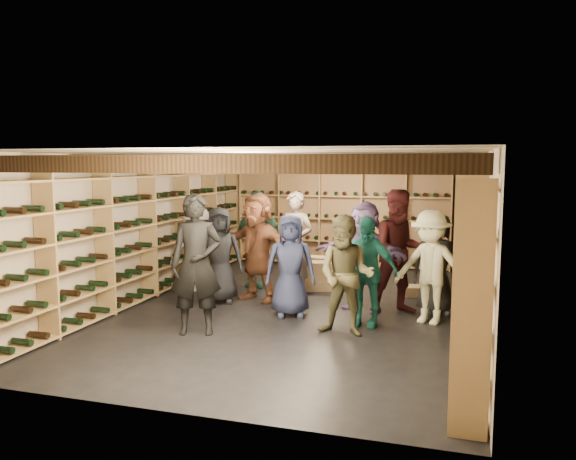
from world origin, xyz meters
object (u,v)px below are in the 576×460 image
Objects in this scene: crate_stack_right at (320,276)px; person_7 at (295,244)px; person_10 at (258,239)px; person_9 at (198,249)px; person_0 at (219,255)px; person_12 at (437,264)px; person_8 at (400,252)px; crate_stack_left at (320,270)px; person_2 at (346,276)px; person_4 at (366,271)px; person_1 at (196,264)px; person_6 at (290,265)px; person_3 at (430,267)px; person_5 at (257,247)px; person_11 at (364,256)px; crate_loose at (414,291)px.

person_7 is (-0.29, -0.58, 0.64)m from crate_stack_right.
person_9 is at bearing -130.92° from person_10.
person_0 reaches higher than person_12.
person_12 is at bearing -17.30° from person_0.
crate_stack_right is 2.05m from person_8.
crate_stack_left is 0.56m from crate_stack_right.
person_2 reaches higher than person_4.
person_1 is 2.54m from person_7.
person_7 is at bearing 13.69° from person_0.
person_4 is 1.32m from person_12.
person_9 is (-3.18, 1.27, -0.02)m from person_4.
person_12 is at bearing -4.91° from person_10.
person_6 is (0.11, -2.37, 0.51)m from crate_stack_left.
person_3 is 1.06× the size of person_6.
person_4 is 0.87× the size of person_10.
person_5 reaches higher than person_11.
crate_loose is 0.33× the size of person_6.
person_5 is (-2.81, 0.58, 0.09)m from person_3.
person_5 is at bearing -36.39° from person_9.
person_6 is 2.22m from person_12.
person_7 reaches higher than person_9.
person_4 is (1.13, -1.98, 0.52)m from crate_stack_right.
person_10 is at bearing 135.33° from person_2.
person_8 reaches higher than crate_loose.
person_2 is at bearing -54.69° from person_6.
person_12 is (2.06, -1.06, 0.51)m from crate_stack_right.
person_4 is at bearing 76.65° from person_2.
person_8 is at bearing 71.45° from person_2.
person_6 is at bearing -178.93° from person_8.
person_12 is at bearing -69.92° from crate_loose.
person_4 is (-0.55, -1.98, 0.69)m from crate_loose.
person_0 is 0.84× the size of person_1.
person_12 is (0.07, 0.57, -0.04)m from person_3.
person_4 reaches higher than person_9.
crate_stack_right is at bearing 115.46° from person_2.
crate_stack_right is 0.37× the size of person_12.
person_7 is 1.01× the size of person_10.
person_5 is at bearing -58.32° from person_10.
person_10 is at bearing 103.88° from person_6.
person_1 reaches higher than person_4.
person_7 is at bearing 64.02° from person_5.
person_8 is 1.11× the size of person_11.
person_2 reaches higher than crate_stack_right.
crate_loose is 0.31× the size of person_3.
person_9 is (-1.93, -1.26, 0.50)m from crate_stack_left.
person_2 is 0.56m from person_4.
person_2 is 1.46m from person_8.
person_11 reaches higher than crate_stack_left.
crate_stack_right is 1.32m from person_10.
person_7 is 1.17× the size of person_12.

